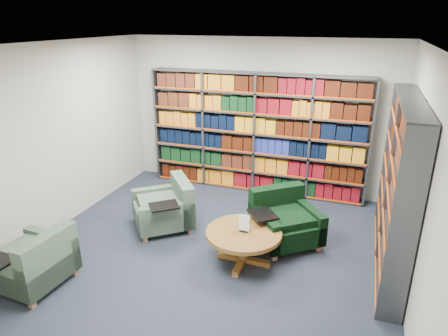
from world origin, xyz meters
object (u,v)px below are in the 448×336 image
(chair_green_right, at_px, (283,221))
(coffee_table, at_px, (244,238))
(chair_teal_front, at_px, (35,264))
(chair_teal_left, at_px, (168,208))

(chair_green_right, distance_m, coffee_table, 0.84)
(chair_teal_front, bearing_deg, chair_teal_left, 66.08)
(chair_teal_left, relative_size, chair_teal_front, 1.19)
(chair_teal_front, relative_size, coffee_table, 0.99)
(chair_teal_front, height_order, coffee_table, chair_teal_front)
(coffee_table, bearing_deg, chair_green_right, 63.02)
(chair_teal_left, bearing_deg, chair_teal_front, -113.92)
(chair_green_right, distance_m, chair_teal_front, 3.34)
(chair_green_right, relative_size, coffee_table, 1.18)
(chair_teal_left, xyz_separation_m, chair_teal_front, (-0.83, -1.88, -0.01))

